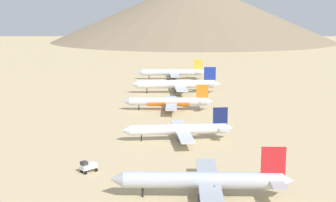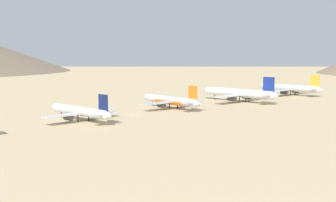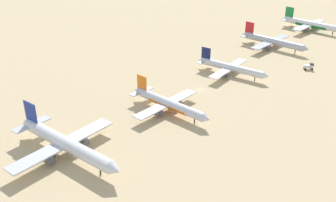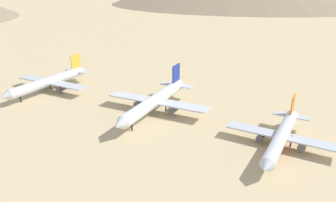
{
  "view_description": "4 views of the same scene",
  "coord_description": "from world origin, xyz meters",
  "px_view_note": "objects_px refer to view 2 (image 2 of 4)",
  "views": [
    {
      "loc": [
        7.66,
        204.99,
        49.82
      ],
      "look_at": [
        4.07,
        -34.89,
        3.95
      ],
      "focal_mm": 49.41,
      "sensor_mm": 36.0,
      "label": 1
    },
    {
      "loc": [
        -154.3,
        116.57,
        29.14
      ],
      "look_at": [
        2.78,
        -27.2,
        4.48
      ],
      "focal_mm": 42.61,
      "sensor_mm": 36.0,
      "label": 2
    },
    {
      "loc": [
        109.45,
        -152.02,
        85.54
      ],
      "look_at": [
        -0.03,
        -25.78,
        3.05
      ],
      "focal_mm": 42.04,
      "sensor_mm": 36.0,
      "label": 3
    },
    {
      "loc": [
        104.17,
        -18.85,
        53.3
      ],
      "look_at": [
        -4.41,
        -77.51,
        5.58
      ],
      "focal_mm": 33.56,
      "sensor_mm": 36.0,
      "label": 4
    }
  ],
  "objects_px": {
    "parked_jet_2": "(170,100)",
    "parked_jet_3": "(80,111)",
    "parked_jet_1": "(239,93)",
    "parked_jet_0": "(290,88)"
  },
  "relations": [
    {
      "from": "parked_jet_2",
      "to": "parked_jet_1",
      "type": "bearing_deg",
      "value": -96.62
    },
    {
      "from": "parked_jet_2",
      "to": "parked_jet_0",
      "type": "bearing_deg",
      "value": -92.33
    },
    {
      "from": "parked_jet_0",
      "to": "parked_jet_1",
      "type": "relative_size",
      "value": 0.93
    },
    {
      "from": "parked_jet_0",
      "to": "parked_jet_2",
      "type": "bearing_deg",
      "value": 87.67
    },
    {
      "from": "parked_jet_0",
      "to": "parked_jet_2",
      "type": "xyz_separation_m",
      "value": [
        4.64,
        114.05,
        -0.65
      ]
    },
    {
      "from": "parked_jet_0",
      "to": "parked_jet_3",
      "type": "bearing_deg",
      "value": 89.53
    },
    {
      "from": "parked_jet_2",
      "to": "parked_jet_3",
      "type": "height_order",
      "value": "parked_jet_2"
    },
    {
      "from": "parked_jet_0",
      "to": "parked_jet_1",
      "type": "height_order",
      "value": "parked_jet_1"
    },
    {
      "from": "parked_jet_2",
      "to": "parked_jet_3",
      "type": "xyz_separation_m",
      "value": [
        -3.22,
        57.44,
        -0.13
      ]
    },
    {
      "from": "parked_jet_1",
      "to": "parked_jet_2",
      "type": "bearing_deg",
      "value": 83.38
    }
  ]
}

